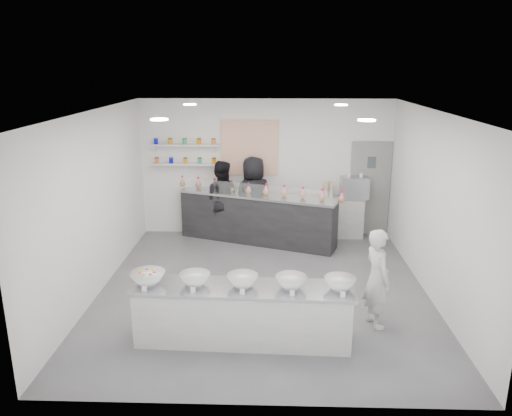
% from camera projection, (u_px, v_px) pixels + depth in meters
% --- Properties ---
extents(floor, '(6.00, 6.00, 0.00)m').
position_uv_depth(floor, '(263.00, 290.00, 8.51)').
color(floor, '#515156').
rests_on(floor, ground).
extents(ceiling, '(6.00, 6.00, 0.00)m').
position_uv_depth(ceiling, '(264.00, 112.00, 7.67)').
color(ceiling, white).
rests_on(ceiling, floor).
extents(back_wall, '(5.50, 0.00, 5.50)m').
position_uv_depth(back_wall, '(266.00, 168.00, 10.97)').
color(back_wall, white).
rests_on(back_wall, floor).
extents(left_wall, '(0.00, 6.00, 6.00)m').
position_uv_depth(left_wall, '(96.00, 204.00, 8.17)').
color(left_wall, white).
rests_on(left_wall, floor).
extents(right_wall, '(0.00, 6.00, 6.00)m').
position_uv_depth(right_wall, '(434.00, 207.00, 8.00)').
color(right_wall, white).
rests_on(right_wall, floor).
extents(back_door, '(0.88, 0.04, 2.10)m').
position_uv_depth(back_door, '(370.00, 189.00, 10.99)').
color(back_door, gray).
rests_on(back_door, floor).
extents(pattern_panel, '(1.25, 0.03, 1.20)m').
position_uv_depth(pattern_panel, '(250.00, 148.00, 10.83)').
color(pattern_panel, '#E8764A').
rests_on(pattern_panel, back_wall).
extents(jar_shelf_lower, '(1.45, 0.22, 0.04)m').
position_uv_depth(jar_shelf_lower, '(186.00, 164.00, 10.90)').
color(jar_shelf_lower, silver).
rests_on(jar_shelf_lower, back_wall).
extents(jar_shelf_upper, '(1.45, 0.22, 0.04)m').
position_uv_depth(jar_shelf_upper, '(185.00, 145.00, 10.78)').
color(jar_shelf_upper, silver).
rests_on(jar_shelf_upper, back_wall).
extents(preserve_jars, '(1.45, 0.10, 0.56)m').
position_uv_depth(preserve_jars, '(185.00, 151.00, 10.80)').
color(preserve_jars, orange).
rests_on(preserve_jars, jar_shelf_lower).
extents(downlight_0, '(0.24, 0.24, 0.02)m').
position_uv_depth(downlight_0, '(159.00, 119.00, 6.76)').
color(downlight_0, white).
rests_on(downlight_0, ceiling).
extents(downlight_1, '(0.24, 0.24, 0.02)m').
position_uv_depth(downlight_1, '(367.00, 120.00, 6.67)').
color(downlight_1, white).
rests_on(downlight_1, ceiling).
extents(downlight_2, '(0.24, 0.24, 0.02)m').
position_uv_depth(downlight_2, '(190.00, 104.00, 9.26)').
color(downlight_2, white).
rests_on(downlight_2, ceiling).
extents(downlight_3, '(0.24, 0.24, 0.02)m').
position_uv_depth(downlight_3, '(341.00, 105.00, 9.17)').
color(downlight_3, white).
rests_on(downlight_3, ceiling).
extents(prep_counter, '(3.02, 0.79, 0.82)m').
position_uv_depth(prep_counter, '(243.00, 314.00, 6.83)').
color(prep_counter, silver).
rests_on(prep_counter, floor).
extents(back_bar, '(3.43, 1.77, 1.06)m').
position_uv_depth(back_bar, '(257.00, 218.00, 10.66)').
color(back_bar, black).
rests_on(back_bar, floor).
extents(sneeze_guard, '(3.18, 1.18, 0.29)m').
position_uv_depth(sneeze_guard, '(252.00, 191.00, 10.20)').
color(sneeze_guard, white).
rests_on(sneeze_guard, back_bar).
extents(espresso_ledge, '(1.21, 0.39, 0.90)m').
position_uv_depth(espresso_ledge, '(335.00, 217.00, 11.00)').
color(espresso_ledge, silver).
rests_on(espresso_ledge, floor).
extents(espresso_machine, '(0.59, 0.40, 0.45)m').
position_uv_depth(espresso_machine, '(354.00, 188.00, 10.80)').
color(espresso_machine, '#93969E').
rests_on(espresso_machine, espresso_ledge).
extents(cup_stacks, '(0.24, 0.24, 0.35)m').
position_uv_depth(cup_stacks, '(328.00, 190.00, 10.83)').
color(cup_stacks, '#BEBA8D').
rests_on(cup_stacks, espresso_ledge).
extents(prep_bowls, '(3.04, 0.64, 0.17)m').
position_uv_depth(prep_bowls, '(243.00, 281.00, 6.69)').
color(prep_bowls, white).
rests_on(prep_bowls, prep_counter).
extents(label_cards, '(2.66, 0.04, 0.07)m').
position_uv_depth(label_cards, '(242.00, 302.00, 6.20)').
color(label_cards, white).
rests_on(label_cards, prep_counter).
extents(cookie_bags, '(3.55, 1.41, 0.25)m').
position_uv_depth(cookie_bags, '(257.00, 188.00, 10.47)').
color(cookie_bags, pink).
rests_on(cookie_bags, back_bar).
extents(woman_prep, '(0.51, 0.62, 1.48)m').
position_uv_depth(woman_prep, '(377.00, 278.00, 7.17)').
color(woman_prep, silver).
rests_on(woman_prep, floor).
extents(staff_left, '(0.94, 0.79, 1.73)m').
position_uv_depth(staff_left, '(221.00, 200.00, 10.83)').
color(staff_left, black).
rests_on(staff_left, floor).
extents(staff_right, '(1.05, 0.90, 1.82)m').
position_uv_depth(staff_right, '(254.00, 198.00, 10.79)').
color(staff_right, black).
rests_on(staff_right, floor).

